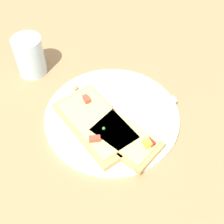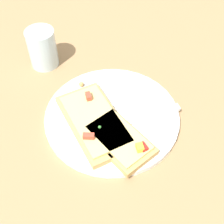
# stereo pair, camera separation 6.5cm
# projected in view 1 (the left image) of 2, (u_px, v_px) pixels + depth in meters

# --- Properties ---
(ground_plane) EXTENTS (4.00, 4.00, 0.00)m
(ground_plane) POSITION_uv_depth(u_px,v_px,m) (112.00, 119.00, 0.66)
(ground_plane) COLOR #9E7A51
(plate) EXTENTS (0.28, 0.28, 0.01)m
(plate) POSITION_uv_depth(u_px,v_px,m) (112.00, 117.00, 0.66)
(plate) COLOR white
(plate) RESTS_ON ground
(fork) EXTENTS (0.15, 0.17, 0.01)m
(fork) POSITION_uv_depth(u_px,v_px,m) (109.00, 106.00, 0.67)
(fork) COLOR silver
(fork) RESTS_ON plate
(knife) EXTENTS (0.17, 0.17, 0.01)m
(knife) POSITION_uv_depth(u_px,v_px,m) (138.00, 115.00, 0.65)
(knife) COLOR silver
(knife) RESTS_ON plate
(pizza_slice_main) EXTENTS (0.21, 0.19, 0.03)m
(pizza_slice_main) POSITION_uv_depth(u_px,v_px,m) (97.00, 123.00, 0.63)
(pizza_slice_main) COLOR tan
(pizza_slice_main) RESTS_ON plate
(pizza_slice_corner) EXTENTS (0.16, 0.13, 0.03)m
(pizza_slice_corner) POSITION_uv_depth(u_px,v_px,m) (125.00, 138.00, 0.60)
(pizza_slice_corner) COLOR tan
(pizza_slice_corner) RESTS_ON plate
(crumb_scatter) EXTENTS (0.12, 0.10, 0.01)m
(crumb_scatter) POSITION_uv_depth(u_px,v_px,m) (81.00, 95.00, 0.68)
(crumb_scatter) COLOR tan
(crumb_scatter) RESTS_ON plate
(drinking_glass) EXTENTS (0.07, 0.07, 0.09)m
(drinking_glass) POSITION_uv_depth(u_px,v_px,m) (30.00, 56.00, 0.72)
(drinking_glass) COLOR silver
(drinking_glass) RESTS_ON ground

